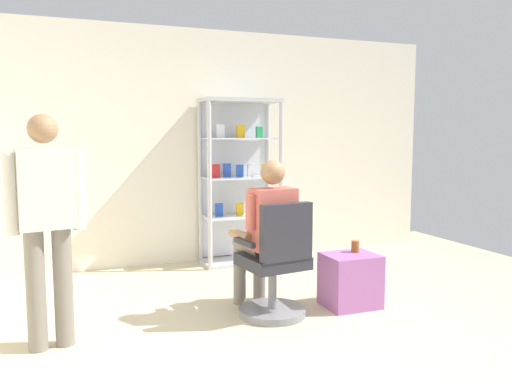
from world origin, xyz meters
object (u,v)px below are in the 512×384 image
(office_chair, at_px, (276,270))
(seated_shopkeeper, at_px, (266,229))
(storage_crate, at_px, (350,280))
(display_cabinet_main, at_px, (238,180))
(standing_customer, at_px, (46,216))
(tea_glass, at_px, (355,246))

(office_chair, distance_m, seated_shopkeeper, 0.36)
(office_chair, bearing_deg, storage_crate, 2.02)
(display_cabinet_main, height_order, standing_customer, display_cabinet_main)
(office_chair, distance_m, tea_glass, 0.81)
(display_cabinet_main, height_order, seated_shopkeeper, display_cabinet_main)
(office_chair, bearing_deg, tea_glass, 6.18)
(storage_crate, bearing_deg, display_cabinet_main, 101.64)
(tea_glass, bearing_deg, seated_shopkeeper, 174.73)
(office_chair, xyz_separation_m, storage_crate, (0.72, 0.03, -0.16))
(display_cabinet_main, distance_m, tea_glass, 1.92)
(display_cabinet_main, relative_size, tea_glass, 18.54)
(office_chair, bearing_deg, display_cabinet_main, 80.12)
(storage_crate, bearing_deg, standing_customer, -179.59)
(office_chair, relative_size, storage_crate, 2.08)
(office_chair, xyz_separation_m, standing_customer, (-1.71, 0.01, 0.54))
(office_chair, bearing_deg, seated_shopkeeper, 98.02)
(storage_crate, distance_m, standing_customer, 2.52)
(office_chair, height_order, tea_glass, office_chair)
(display_cabinet_main, distance_m, storage_crate, 2.05)
(storage_crate, relative_size, tea_glass, 4.50)
(seated_shopkeeper, relative_size, tea_glass, 12.59)
(office_chair, height_order, storage_crate, office_chair)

